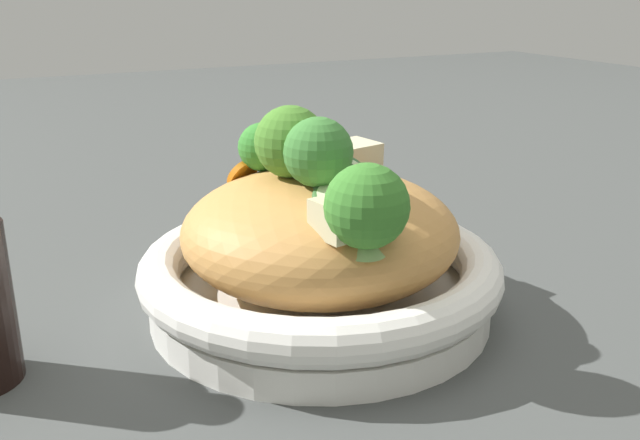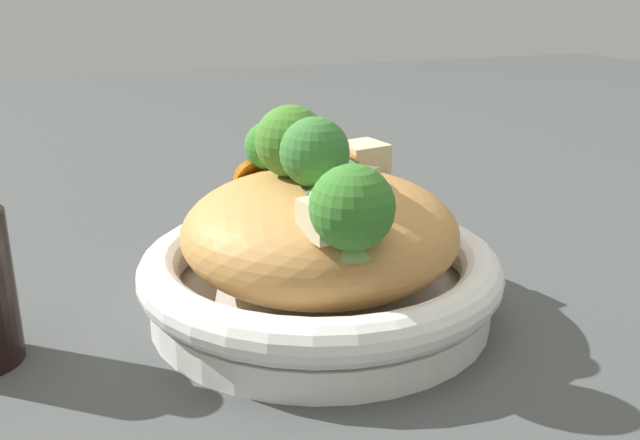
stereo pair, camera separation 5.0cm
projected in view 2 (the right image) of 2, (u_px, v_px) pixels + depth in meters
The scene contains 7 objects.
ground_plane at pixel (320, 312), 0.52m from camera, with size 3.00×3.00×0.00m, color #424644.
serving_bowl at pixel (320, 279), 0.51m from camera, with size 0.26×0.26×0.05m.
noodle_heap at pixel (320, 231), 0.50m from camera, with size 0.20×0.20×0.08m.
broccoli_florets at pixel (312, 166), 0.46m from camera, with size 0.07×0.20×0.08m.
carrot_coins at pixel (320, 185), 0.49m from camera, with size 0.09×0.16×0.03m.
zucchini_slices at pixel (337, 186), 0.46m from camera, with size 0.06×0.06×0.03m.
chicken_chunks at pixel (352, 182), 0.49m from camera, with size 0.11×0.15×0.03m.
Camera 2 is at (0.17, 0.44, 0.23)m, focal length 39.68 mm.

